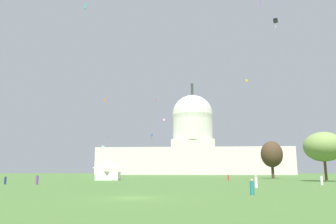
{
  "coord_description": "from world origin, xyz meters",
  "views": [
    {
      "loc": [
        5.25,
        -27.45,
        2.22
      ],
      "look_at": [
        -4.22,
        88.85,
        24.21
      ],
      "focal_mm": 33.82,
      "sensor_mm": 36.0,
      "label": 1
    }
  ],
  "objects": [
    {
      "name": "kite_yellow_high",
      "position": [
        35.73,
        148.43,
        52.9
      ],
      "size": [
        1.44,
        1.38,
        1.55
      ],
      "rotation": [
        0.0,
        0.0,
        1.2
      ],
      "color": "yellow"
    },
    {
      "name": "ground_plane",
      "position": [
        0.0,
        0.0,
        0.0
      ],
      "size": [
        800.0,
        800.0,
        0.0
      ],
      "primitive_type": "plane",
      "color": "#42662D"
    },
    {
      "name": "event_tent",
      "position": [
        -17.09,
        54.85,
        2.48
      ],
      "size": [
        6.6,
        6.22,
        4.92
      ],
      "rotation": [
        0.0,
        0.0,
        0.1
      ],
      "color": "white",
      "rests_on": "ground_plane"
    },
    {
      "name": "kite_cyan_low",
      "position": [
        -23.2,
        70.87,
        9.65
      ],
      "size": [
        1.33,
        1.14,
        0.1
      ],
      "rotation": [
        0.0,
        0.0,
        3.41
      ],
      "color": "#33BCDB"
    },
    {
      "name": "person_teal_front_right",
      "position": [
        10.78,
        4.28,
        0.69
      ],
      "size": [
        0.56,
        0.56,
        1.51
      ],
      "rotation": [
        0.0,
        0.0,
        0.88
      ],
      "color": "#1E757A",
      "rests_on": "ground_plane"
    },
    {
      "name": "capitol_building",
      "position": [
        4.63,
        199.75,
        19.58
      ],
      "size": [
        135.04,
        29.46,
        66.34
      ],
      "color": "beige",
      "rests_on": "ground_plane"
    },
    {
      "name": "tree_east_near",
      "position": [
        34.84,
        47.7,
        7.78
      ],
      "size": [
        8.83,
        9.35,
        11.18
      ],
      "color": "#4C3823",
      "rests_on": "ground_plane"
    },
    {
      "name": "kite_magenta_high",
      "position": [
        -16.45,
        151.1,
        42.77
      ],
      "size": [
        0.79,
        0.27,
        3.12
      ],
      "rotation": [
        0.0,
        0.0,
        2.71
      ],
      "color": "#D1339E"
    },
    {
      "name": "kite_red_low",
      "position": [
        -29.93,
        100.91,
        16.04
      ],
      "size": [
        1.15,
        1.88,
        0.24
      ],
      "rotation": [
        0.0,
        0.0,
        1.85
      ],
      "color": "red"
    },
    {
      "name": "person_purple_deep_crowd",
      "position": [
        -21.84,
        26.3,
        0.76
      ],
      "size": [
        0.57,
        0.57,
        1.67
      ],
      "rotation": [
        0.0,
        0.0,
        1.18
      ],
      "color": "#703D93",
      "rests_on": "ground_plane"
    },
    {
      "name": "tree_east_mid",
      "position": [
        30.32,
        77.73,
        7.67
      ],
      "size": [
        7.71,
        7.56,
        11.89
      ],
      "color": "#42301E",
      "rests_on": "ground_plane"
    },
    {
      "name": "person_navy_back_left",
      "position": [
        -28.01,
        27.01,
        0.67
      ],
      "size": [
        0.47,
        0.47,
        1.48
      ],
      "rotation": [
        0.0,
        0.0,
        0.3
      ],
      "color": "navy",
      "rests_on": "ground_plane"
    },
    {
      "name": "kite_blue_low",
      "position": [
        -12.55,
        105.93,
        17.41
      ],
      "size": [
        0.96,
        0.94,
        3.65
      ],
      "rotation": [
        0.0,
        0.0,
        5.18
      ],
      "color": "blue"
    },
    {
      "name": "person_white_aisle_center",
      "position": [
        13.8,
        18.3,
        0.78
      ],
      "size": [
        0.59,
        0.59,
        1.72
      ],
      "rotation": [
        0.0,
        0.0,
        5.49
      ],
      "color": "silver",
      "rests_on": "ground_plane"
    },
    {
      "name": "person_white_near_tree_west",
      "position": [
        26.55,
        28.64,
        0.8
      ],
      "size": [
        0.57,
        0.57,
        1.74
      ],
      "rotation": [
        0.0,
        0.0,
        2.56
      ],
      "color": "silver",
      "rests_on": "ground_plane"
    },
    {
      "name": "kite_orange_mid",
      "position": [
        -30.64,
        95.1,
        30.79
      ],
      "size": [
        0.59,
        0.63,
        1.37
      ],
      "rotation": [
        0.0,
        0.0,
        1.65
      ],
      "color": "orange"
    },
    {
      "name": "kite_black_mid",
      "position": [
        23.35,
        37.94,
        34.42
      ],
      "size": [
        1.14,
        1.16,
        2.25
      ],
      "rotation": [
        0.0,
        0.0,
        2.76
      ],
      "color": "black"
    },
    {
      "name": "kite_pink_mid",
      "position": [
        -11.85,
        153.32,
        31.84
      ],
      "size": [
        1.25,
        0.46,
        1.24
      ],
      "rotation": [
        0.0,
        0.0,
        2.23
      ],
      "color": "pink"
    },
    {
      "name": "person_red_front_center",
      "position": [
        13.68,
        53.63,
        0.72
      ],
      "size": [
        0.51,
        0.51,
        1.56
      ],
      "rotation": [
        0.0,
        0.0,
        0.44
      ],
      "color": "red",
      "rests_on": "ground_plane"
    },
    {
      "name": "kite_white_low",
      "position": [
        -27.64,
        85.44,
        10.89
      ],
      "size": [
        1.33,
        1.27,
        1.39
      ],
      "rotation": [
        0.0,
        0.0,
        1.87
      ],
      "color": "white"
    },
    {
      "name": "kite_turquoise_mid",
      "position": [
        -16.0,
        29.46,
        34.68
      ],
      "size": [
        0.63,
        0.73,
        2.99
      ],
      "rotation": [
        0.0,
        0.0,
        1.57
      ],
      "color": "teal"
    }
  ]
}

